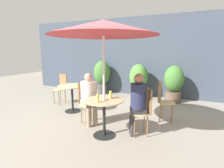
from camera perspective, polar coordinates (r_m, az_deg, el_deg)
The scene contains 16 objects.
ground_plane at distance 3.79m, azimuth -6.40°, elevation -16.08°, with size 20.00×20.00×0.00m, color gray.
storefront_wall at distance 6.90m, azimuth 9.09°, elevation 8.77°, with size 10.00×0.06×3.00m.
cafe_table_near at distance 3.52m, azimuth -2.60°, elevation -8.23°, with size 0.77×0.77×0.76m.
cafe_table_far at distance 5.08m, azimuth -12.89°, elevation -2.55°, with size 0.79×0.79×0.76m.
bistro_chair_0 at distance 3.62m, azimuth 10.65°, elevation -7.62°, with size 0.45×0.44×0.96m.
bistro_chair_1 at distance 4.22m, azimuth -8.31°, elevation -4.94°, with size 0.46×0.45×0.96m.
bistro_chair_2 at distance 4.48m, azimuth 16.32°, elevation -4.33°, with size 0.40×0.40×0.96m.
bistro_chair_3 at distance 6.03m, azimuth -16.17°, elevation -0.58°, with size 0.41×0.43×0.96m.
seated_person_0 at distance 3.53m, azimuth 8.38°, elevation -4.79°, with size 0.38×0.37×1.28m.
seated_person_1 at distance 4.05m, azimuth -7.45°, elevation -3.44°, with size 0.46×0.45×1.22m.
beer_glass_0 at distance 3.30m, azimuth -4.78°, elevation -4.60°, with size 0.06×0.06×0.16m.
beer_glass_1 at distance 3.59m, azimuth -0.50°, elevation -3.41°, with size 0.06×0.06×0.14m.
potted_plant_0 at distance 7.08m, azimuth -3.24°, elevation 3.11°, with size 0.66×0.66×1.34m.
potted_plant_1 at distance 6.44m, azimuth 8.65°, elevation 1.59°, with size 0.67×0.67×1.26m.
potted_plant_2 at distance 6.22m, azimuth 19.50°, elevation 0.49°, with size 0.65×0.65×1.25m.
umbrella at distance 3.37m, azimuth -2.83°, elevation 17.79°, with size 2.04×2.04×2.26m.
Camera 1 is at (1.71, -2.93, 1.69)m, focal length 28.00 mm.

